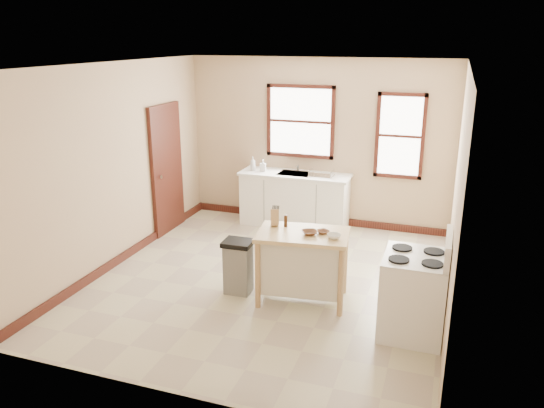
# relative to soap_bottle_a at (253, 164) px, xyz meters

# --- Properties ---
(floor) EXTENTS (5.00, 5.00, 0.00)m
(floor) POSITION_rel_soap_bottle_a_xyz_m (1.04, -2.15, -1.04)
(floor) COLOR #B8A892
(floor) RESTS_ON ground
(ceiling) EXTENTS (5.00, 5.00, 0.00)m
(ceiling) POSITION_rel_soap_bottle_a_xyz_m (1.04, -2.15, 1.76)
(ceiling) COLOR white
(ceiling) RESTS_ON ground
(wall_back) EXTENTS (4.50, 0.04, 2.80)m
(wall_back) POSITION_rel_soap_bottle_a_xyz_m (1.04, 0.35, 0.36)
(wall_back) COLOR tan
(wall_back) RESTS_ON ground
(wall_left) EXTENTS (0.04, 5.00, 2.80)m
(wall_left) POSITION_rel_soap_bottle_a_xyz_m (-1.21, -2.15, 0.36)
(wall_left) COLOR tan
(wall_left) RESTS_ON ground
(wall_right) EXTENTS (0.04, 5.00, 2.80)m
(wall_right) POSITION_rel_soap_bottle_a_xyz_m (3.29, -2.15, 0.36)
(wall_right) COLOR tan
(wall_right) RESTS_ON ground
(window_main) EXTENTS (1.17, 0.06, 1.22)m
(window_main) POSITION_rel_soap_bottle_a_xyz_m (0.74, 0.33, 0.71)
(window_main) COLOR black
(window_main) RESTS_ON wall_back
(window_side) EXTENTS (0.77, 0.06, 1.37)m
(window_side) POSITION_rel_soap_bottle_a_xyz_m (2.39, 0.33, 0.56)
(window_side) COLOR black
(window_side) RESTS_ON wall_back
(door_left) EXTENTS (0.06, 0.90, 2.10)m
(door_left) POSITION_rel_soap_bottle_a_xyz_m (-1.17, -0.85, 0.01)
(door_left) COLOR black
(door_left) RESTS_ON ground
(baseboard_back) EXTENTS (4.50, 0.04, 0.12)m
(baseboard_back) POSITION_rel_soap_bottle_a_xyz_m (1.04, 0.32, -0.98)
(baseboard_back) COLOR black
(baseboard_back) RESTS_ON ground
(baseboard_left) EXTENTS (0.04, 5.00, 0.12)m
(baseboard_left) POSITION_rel_soap_bottle_a_xyz_m (-1.18, -2.15, -0.98)
(baseboard_left) COLOR black
(baseboard_left) RESTS_ON ground
(sink_counter) EXTENTS (1.86, 0.62, 0.92)m
(sink_counter) POSITION_rel_soap_bottle_a_xyz_m (0.74, 0.05, -0.58)
(sink_counter) COLOR white
(sink_counter) RESTS_ON ground
(faucet) EXTENTS (0.03, 0.03, 0.22)m
(faucet) POSITION_rel_soap_bottle_a_xyz_m (0.74, 0.23, -0.01)
(faucet) COLOR silver
(faucet) RESTS_ON sink_counter
(soap_bottle_a) EXTENTS (0.12, 0.12, 0.24)m
(soap_bottle_a) POSITION_rel_soap_bottle_a_xyz_m (0.00, 0.00, 0.00)
(soap_bottle_a) COLOR #B2B2B2
(soap_bottle_a) RESTS_ON sink_counter
(soap_bottle_b) EXTENTS (0.10, 0.11, 0.20)m
(soap_bottle_b) POSITION_rel_soap_bottle_a_xyz_m (0.18, 0.01, -0.02)
(soap_bottle_b) COLOR #B2B2B2
(soap_bottle_b) RESTS_ON sink_counter
(dish_rack) EXTENTS (0.41, 0.32, 0.10)m
(dish_rack) POSITION_rel_soap_bottle_a_xyz_m (1.21, -0.00, -0.07)
(dish_rack) COLOR silver
(dish_rack) RESTS_ON sink_counter
(kitchen_island) EXTENTS (1.16, 0.82, 0.89)m
(kitchen_island) POSITION_rel_soap_bottle_a_xyz_m (1.60, -2.53, -0.60)
(kitchen_island) COLOR #E5BB86
(kitchen_island) RESTS_ON ground
(knife_block) EXTENTS (0.13, 0.13, 0.20)m
(knife_block) POSITION_rel_soap_bottle_a_xyz_m (1.21, -2.40, -0.05)
(knife_block) COLOR tan
(knife_block) RESTS_ON kitchen_island
(pepper_grinder) EXTENTS (0.05, 0.05, 0.15)m
(pepper_grinder) POSITION_rel_soap_bottle_a_xyz_m (1.34, -2.39, -0.08)
(pepper_grinder) COLOR #3E2310
(pepper_grinder) RESTS_ON kitchen_island
(bowl_a) EXTENTS (0.25, 0.25, 0.04)m
(bowl_a) POSITION_rel_soap_bottle_a_xyz_m (1.69, -2.56, -0.13)
(bowl_a) COLOR brown
(bowl_a) RESTS_ON kitchen_island
(bowl_b) EXTENTS (0.20, 0.20, 0.04)m
(bowl_b) POSITION_rel_soap_bottle_a_xyz_m (1.83, -2.47, -0.14)
(bowl_b) COLOR brown
(bowl_b) RESTS_ON kitchen_island
(bowl_c) EXTENTS (0.18, 0.18, 0.05)m
(bowl_c) POSITION_rel_soap_bottle_a_xyz_m (1.99, -2.59, -0.13)
(bowl_c) COLOR silver
(bowl_c) RESTS_ON kitchen_island
(trash_bin) EXTENTS (0.37, 0.31, 0.70)m
(trash_bin) POSITION_rel_soap_bottle_a_xyz_m (0.78, -2.59, -0.69)
(trash_bin) COLOR slate
(trash_bin) RESTS_ON ground
(gas_stove) EXTENTS (0.73, 0.74, 1.18)m
(gas_stove) POSITION_rel_soap_bottle_a_xyz_m (2.94, -2.86, -0.45)
(gas_stove) COLOR white
(gas_stove) RESTS_ON ground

